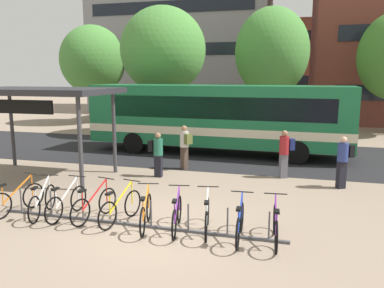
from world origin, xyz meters
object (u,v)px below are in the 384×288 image
object	(u,v)px
commuter_black_pack_3	(157,152)
street_tree_3	(93,60)
transit_shelter	(38,94)
commuter_black_pack_2	(343,158)
parked_bicycle_blue_8	(240,224)
city_bus	(216,116)
parked_bicycle_purple_6	(177,216)
street_tree_0	(272,52)
parked_bicycle_orange_5	(146,213)
street_tree_2	(163,50)
parked_bicycle_white_2	(67,203)
parked_bicycle_yellow_4	(121,208)
parked_bicycle_red_3	(94,205)
commuter_navy_pack_0	(285,151)
parked_bicycle_orange_0	(17,199)
parked_bicycle_white_7	(207,217)
parked_bicycle_purple_9	(275,227)
parked_bicycle_white_1	(43,202)
commuter_olive_pack_4	(185,144)

from	to	relation	value
commuter_black_pack_3	street_tree_3	world-z (taller)	street_tree_3
transit_shelter	commuter_black_pack_2	xyz separation A→B (m)	(10.38, 1.22, -2.00)
parked_bicycle_blue_8	commuter_black_pack_3	xyz separation A→B (m)	(-3.66, 4.69, 0.55)
city_bus	parked_bicycle_purple_6	bearing A→B (deg)	98.64
street_tree_0	parked_bicycle_orange_5	bearing A→B (deg)	-95.77
street_tree_2	parked_bicycle_orange_5	bearing A→B (deg)	-72.62
parked_bicycle_orange_5	street_tree_2	world-z (taller)	street_tree_2
parked_bicycle_white_2	parked_bicycle_yellow_4	world-z (taller)	same
parked_bicycle_red_3	street_tree_3	world-z (taller)	street_tree_3
city_bus	commuter_navy_pack_0	bearing A→B (deg)	134.46
commuter_black_pack_3	parked_bicycle_red_3	bearing A→B (deg)	-88.56
parked_bicycle_orange_0	commuter_navy_pack_0	bearing A→B (deg)	-36.73
parked_bicycle_white_7	commuter_black_pack_2	world-z (taller)	commuter_black_pack_2
parked_bicycle_orange_0	parked_bicycle_blue_8	size ratio (longest dim) A/B	0.98
parked_bicycle_yellow_4	parked_bicycle_purple_6	distance (m)	1.52
parked_bicycle_white_2	transit_shelter	xyz separation A→B (m)	(-3.17, 3.41, 2.61)
parked_bicycle_red_3	commuter_black_pack_3	bearing A→B (deg)	10.98
parked_bicycle_white_2	commuter_black_pack_3	distance (m)	4.56
city_bus	street_tree_2	distance (m)	7.39
parked_bicycle_yellow_4	parked_bicycle_white_7	distance (m)	2.22
parked_bicycle_white_2	street_tree_3	distance (m)	20.95
parked_bicycle_purple_9	parked_bicycle_white_1	bearing A→B (deg)	83.99
parked_bicycle_white_7	street_tree_2	size ratio (longest dim) A/B	0.22
parked_bicycle_purple_6	commuter_navy_pack_0	world-z (taller)	commuter_navy_pack_0
parked_bicycle_orange_5	street_tree_3	size ratio (longest dim) A/B	0.23
parked_bicycle_yellow_4	street_tree_0	world-z (taller)	street_tree_0
parked_bicycle_yellow_4	parked_bicycle_red_3	bearing A→B (deg)	100.28
street_tree_0	transit_shelter	bearing A→B (deg)	-117.13
city_bus	parked_bicycle_white_1	size ratio (longest dim) A/B	7.18
parked_bicycle_white_2	street_tree_3	world-z (taller)	street_tree_3
parked_bicycle_blue_8	parked_bicycle_orange_0	bearing A→B (deg)	85.59
city_bus	parked_bicycle_white_7	bearing A→B (deg)	103.05
commuter_olive_pack_4	parked_bicycle_red_3	bearing A→B (deg)	118.63
parked_bicycle_red_3	city_bus	bearing A→B (deg)	4.22
city_bus	parked_bicycle_purple_6	xyz separation A→B (m)	(0.96, -9.26, -1.39)
commuter_black_pack_3	transit_shelter	bearing A→B (deg)	-163.04
parked_bicycle_orange_5	transit_shelter	bearing A→B (deg)	43.50
parked_bicycle_white_7	transit_shelter	xyz separation A→B (m)	(-6.91, 3.45, 2.61)
parked_bicycle_white_2	street_tree_0	size ratio (longest dim) A/B	0.22
commuter_olive_pack_4	parked_bicycle_orange_5	bearing A→B (deg)	133.08
city_bus	parked_bicycle_yellow_4	size ratio (longest dim) A/B	7.15
parked_bicycle_orange_5	street_tree_2	bearing A→B (deg)	4.22
parked_bicycle_white_1	parked_bicycle_white_2	bearing A→B (deg)	-95.90
parked_bicycle_white_1	parked_bicycle_yellow_4	distance (m)	2.19
city_bus	commuter_black_pack_2	bearing A→B (deg)	141.51
city_bus	commuter_navy_pack_0	xyz separation A→B (m)	(3.28, -3.67, -0.77)
parked_bicycle_white_2	commuter_olive_pack_4	size ratio (longest dim) A/B	0.99
street_tree_0	street_tree_3	size ratio (longest dim) A/B	1.08
city_bus	parked_bicycle_purple_9	bearing A→B (deg)	111.90
city_bus	parked_bicycle_white_2	world-z (taller)	city_bus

